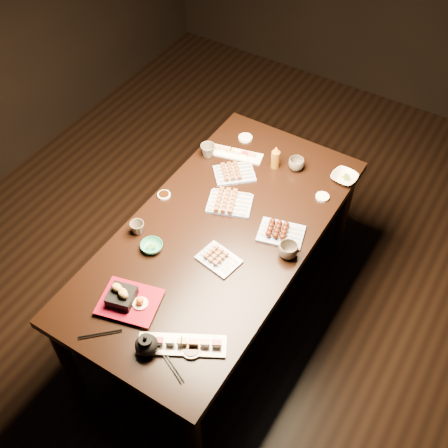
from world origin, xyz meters
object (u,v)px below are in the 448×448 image
(sushi_platter_far, at_px, (234,152))
(edamame_bowl_green, at_px, (152,247))
(dining_table, at_px, (219,276))
(teacup_far_right, at_px, (296,164))
(sushi_platter_near, at_px, (182,343))
(teacup_mid_right, at_px, (288,250))
(tempura_tray, at_px, (129,298))
(teapot, at_px, (146,343))
(yakitori_plate_right, at_px, (219,257))
(teacup_near_left, at_px, (137,228))
(edamame_bowl_cream, at_px, (344,177))
(yakitori_plate_center, at_px, (230,201))
(yakitori_plate_left, at_px, (234,171))
(teacup_far_left, at_px, (208,151))
(condiment_bottle, at_px, (276,157))

(sushi_platter_far, relative_size, edamame_bowl_green, 2.93)
(dining_table, height_order, edamame_bowl_green, edamame_bowl_green)
(dining_table, height_order, teacup_far_right, teacup_far_right)
(dining_table, distance_m, sushi_platter_near, 0.78)
(teacup_mid_right, xyz_separation_m, teacup_far_right, (-0.25, 0.58, -0.00))
(tempura_tray, distance_m, teacup_far_right, 1.25)
(sushi_platter_near, distance_m, edamame_bowl_green, 0.57)
(sushi_platter_far, distance_m, edamame_bowl_green, 0.82)
(teacup_mid_right, xyz_separation_m, teapot, (-0.28, -0.78, 0.01))
(teapot, bearing_deg, dining_table, 75.52)
(yakitori_plate_right, bearing_deg, dining_table, 132.19)
(tempura_tray, height_order, teacup_near_left, tempura_tray)
(edamame_bowl_cream, relative_size, teacup_mid_right, 1.42)
(teacup_mid_right, bearing_deg, teapot, -109.56)
(tempura_tray, bearing_deg, sushi_platter_near, -23.97)
(yakitori_plate_right, bearing_deg, sushi_platter_near, -66.53)
(tempura_tray, xyz_separation_m, teacup_far_right, (0.24, 1.22, -0.01))
(edamame_bowl_cream, xyz_separation_m, teacup_near_left, (-0.74, -0.92, 0.02))
(dining_table, height_order, teacup_near_left, teacup_near_left)
(sushi_platter_near, xyz_separation_m, edamame_bowl_cream, (0.18, 1.34, -0.01))
(yakitori_plate_center, distance_m, teacup_mid_right, 0.45)
(sushi_platter_far, height_order, teacup_mid_right, teacup_mid_right)
(dining_table, height_order, sushi_platter_far, sushi_platter_far)
(teacup_near_left, height_order, teacup_far_right, teacup_far_right)
(yakitori_plate_left, bearing_deg, teacup_near_left, -149.92)
(sushi_platter_near, bearing_deg, teacup_far_left, 88.62)
(dining_table, bearing_deg, teacup_mid_right, 11.28)
(yakitori_plate_center, height_order, edamame_bowl_green, yakitori_plate_center)
(sushi_platter_far, relative_size, teacup_near_left, 4.46)
(teacup_near_left, bearing_deg, sushi_platter_near, -36.70)
(edamame_bowl_green, distance_m, teacup_mid_right, 0.68)
(edamame_bowl_cream, distance_m, condiment_bottle, 0.40)
(yakitori_plate_right, xyz_separation_m, teacup_mid_right, (0.27, 0.21, 0.01))
(edamame_bowl_cream, bearing_deg, yakitori_plate_right, -108.98)
(edamame_bowl_cream, bearing_deg, dining_table, -119.00)
(edamame_bowl_green, distance_m, teapot, 0.56)
(teacup_far_right, distance_m, teapot, 1.37)
(sushi_platter_near, relative_size, teacup_near_left, 5.24)
(dining_table, distance_m, edamame_bowl_green, 0.53)
(yakitori_plate_right, relative_size, teacup_far_right, 2.22)
(yakitori_plate_left, bearing_deg, teacup_far_left, 123.31)
(yakitori_plate_left, xyz_separation_m, teacup_mid_right, (0.52, -0.36, 0.01))
(edamame_bowl_green, height_order, edamame_bowl_cream, same)
(edamame_bowl_cream, xyz_separation_m, teapot, (-0.30, -1.43, 0.03))
(yakitori_plate_left, distance_m, teapot, 1.17)
(edamame_bowl_green, distance_m, teacup_far_right, 0.97)
(edamame_bowl_green, bearing_deg, yakitori_plate_right, 19.30)
(teacup_near_left, xyz_separation_m, teacup_far_right, (0.47, 0.85, 0.00))
(edamame_bowl_green, relative_size, teacup_near_left, 1.52)
(sushi_platter_near, distance_m, edamame_bowl_cream, 1.35)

